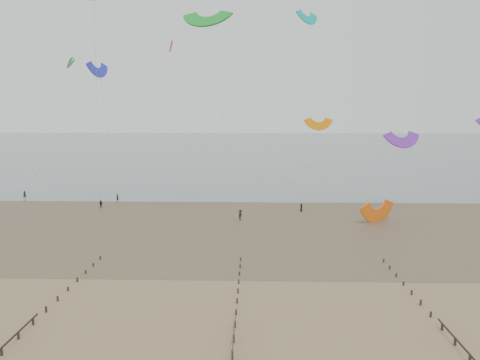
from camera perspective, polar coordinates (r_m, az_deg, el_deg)
name	(u,v)px	position (r m, az deg, el deg)	size (l,w,h in m)	color
ground	(198,298)	(49.23, -5.11, -14.15)	(500.00, 500.00, 0.00)	brown
sea_and_shore	(198,220)	(82.30, -5.13, -4.83)	(500.00, 665.00, 0.03)	#475654
kitesurfer_lead	(117,198)	(101.11, -14.71, -2.10)	(0.60, 0.39, 1.64)	black
kitesurfers	(345,203)	(94.56, 12.70, -2.73)	(115.30, 22.75, 1.84)	black
grounded_kite	(377,221)	(84.11, 16.41, -4.86)	(7.12, 3.73, 5.42)	#E0580E
kites_airborne	(189,100)	(136.37, -6.28, 9.65)	(236.69, 112.45, 40.59)	#A22351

